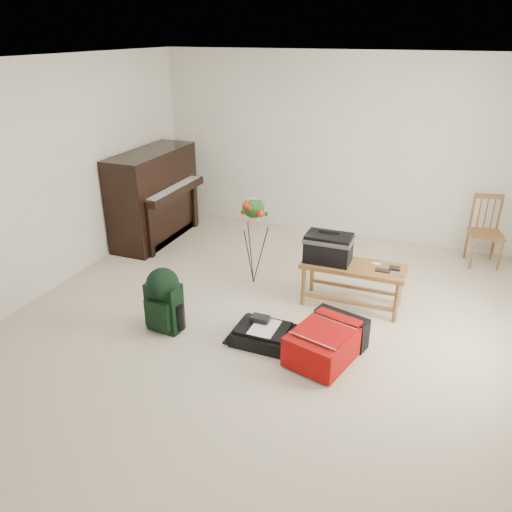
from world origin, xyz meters
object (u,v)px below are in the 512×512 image
at_px(red_suitcase, 328,339).
at_px(flower_stand, 253,241).
at_px(black_duffel, 263,334).
at_px(piano, 155,198).
at_px(bench, 336,253).
at_px(green_backpack, 163,297).
at_px(dining_chair, 486,232).

height_order(red_suitcase, flower_stand, flower_stand).
height_order(black_duffel, flower_stand, flower_stand).
height_order(piano, bench, piano).
height_order(piano, green_backpack, piano).
bearing_deg(green_backpack, red_suitcase, 11.25).
distance_m(piano, bench, 2.92).
height_order(green_backpack, flower_stand, flower_stand).
relative_size(bench, green_backpack, 1.63).
distance_m(piano, green_backpack, 2.46).
relative_size(bench, dining_chair, 1.23).
bearing_deg(flower_stand, bench, -21.80).
bearing_deg(red_suitcase, green_backpack, -158.63).
xyz_separation_m(red_suitcase, green_backpack, (-1.60, -0.18, 0.20)).
relative_size(bench, black_duffel, 1.98).
xyz_separation_m(dining_chair, green_backpack, (-2.94, -2.82, -0.06)).
distance_m(piano, black_duffel, 3.04).
bearing_deg(black_duffel, flower_stand, 116.70).
bearing_deg(dining_chair, bench, -144.44).
bearing_deg(green_backpack, black_duffel, 13.97).
relative_size(dining_chair, flower_stand, 0.82).
distance_m(dining_chair, flower_stand, 2.95).
height_order(black_duffel, green_backpack, green_backpack).
relative_size(piano, dining_chair, 1.71).
relative_size(piano, flower_stand, 1.40).
bearing_deg(piano, black_duffel, -38.92).
height_order(piano, dining_chair, piano).
bearing_deg(piano, flower_stand, -23.32).
bearing_deg(black_duffel, green_backpack, -170.48).
xyz_separation_m(piano, flower_stand, (1.78, -0.77, -0.08)).
xyz_separation_m(bench, black_duffel, (-0.45, -0.99, -0.50)).
distance_m(bench, green_backpack, 1.84).
bearing_deg(bench, black_duffel, -114.64).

